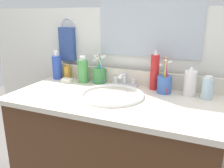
# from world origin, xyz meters

# --- Properties ---
(countertop) EXTENTS (1.08, 0.53, 0.03)m
(countertop) POSITION_xyz_m (0.00, 0.00, 0.84)
(countertop) COLOR beige
(countertop) RESTS_ON vanity_cabinet
(backsplash) EXTENTS (1.08, 0.02, 0.09)m
(backsplash) POSITION_xyz_m (0.00, 0.25, 0.89)
(backsplash) COLOR beige
(backsplash) RESTS_ON countertop
(back_wall) EXTENTS (2.18, 0.04, 1.30)m
(back_wall) POSITION_xyz_m (0.00, 0.31, 0.65)
(back_wall) COLOR silver
(back_wall) RESTS_ON ground_plane
(mirror_panel) EXTENTS (0.60, 0.01, 0.56)m
(mirror_panel) POSITION_xyz_m (0.10, 0.29, 1.30)
(mirror_panel) COLOR #B2BCC6
(towel_ring) EXTENTS (0.10, 0.01, 0.10)m
(towel_ring) POSITION_xyz_m (-0.44, 0.29, 1.19)
(towel_ring) COLOR silver
(hand_towel) EXTENTS (0.11, 0.04, 0.22)m
(hand_towel) POSITION_xyz_m (-0.44, 0.27, 1.07)
(hand_towel) COLOR #334C8C
(sink_basin) EXTENTS (0.35, 0.35, 0.11)m
(sink_basin) POSITION_xyz_m (-0.01, 0.01, 0.82)
(sink_basin) COLOR white
(sink_basin) RESTS_ON countertop
(faucet) EXTENTS (0.16, 0.10, 0.08)m
(faucet) POSITION_xyz_m (-0.01, 0.21, 0.88)
(faucet) COLOR silver
(faucet) RESTS_ON countertop
(bottle_gel_clear) EXTENTS (0.06, 0.06, 0.12)m
(bottle_gel_clear) POSITION_xyz_m (0.45, 0.16, 0.90)
(bottle_gel_clear) COLOR silver
(bottle_gel_clear) RESTS_ON countertop
(bottle_shampoo_blue) EXTENTS (0.06, 0.06, 0.19)m
(bottle_shampoo_blue) POSITION_xyz_m (-0.48, 0.19, 0.93)
(bottle_shampoo_blue) COLOR #2D4CB2
(bottle_shampoo_blue) RESTS_ON countertop
(bottle_oil_amber) EXTENTS (0.04, 0.04, 0.10)m
(bottle_oil_amber) POSITION_xyz_m (-0.41, 0.21, 0.89)
(bottle_oil_amber) COLOR gold
(bottle_oil_amber) RESTS_ON countertop
(bottle_toner_green) EXTENTS (0.06, 0.06, 0.17)m
(bottle_toner_green) POSITION_xyz_m (-0.28, 0.19, 0.92)
(bottle_toner_green) COLOR #4C9E4C
(bottle_toner_green) RESTS_ON countertop
(bottle_spray_red) EXTENTS (0.05, 0.05, 0.23)m
(bottle_spray_red) POSITION_xyz_m (0.16, 0.21, 0.95)
(bottle_spray_red) COLOR red
(bottle_spray_red) RESTS_ON countertop
(bottle_lotion_white) EXTENTS (0.06, 0.06, 0.16)m
(bottle_lotion_white) POSITION_xyz_m (0.36, 0.18, 0.92)
(bottle_lotion_white) COLOR white
(bottle_lotion_white) RESTS_ON countertop
(cup_blue_plastic) EXTENTS (0.08, 0.08, 0.20)m
(cup_blue_plastic) POSITION_xyz_m (0.23, 0.17, 0.90)
(cup_blue_plastic) COLOR #3F66B7
(cup_blue_plastic) RESTS_ON countertop
(cup_green) EXTENTS (0.08, 0.09, 0.19)m
(cup_green) POSITION_xyz_m (-0.18, 0.21, 0.90)
(cup_green) COLOR #3F8C47
(cup_green) RESTS_ON countertop
(soap_bar) EXTENTS (0.06, 0.04, 0.02)m
(soap_bar) POSITION_xyz_m (-0.37, 0.14, 0.86)
(soap_bar) COLOR white
(soap_bar) RESTS_ON countertop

